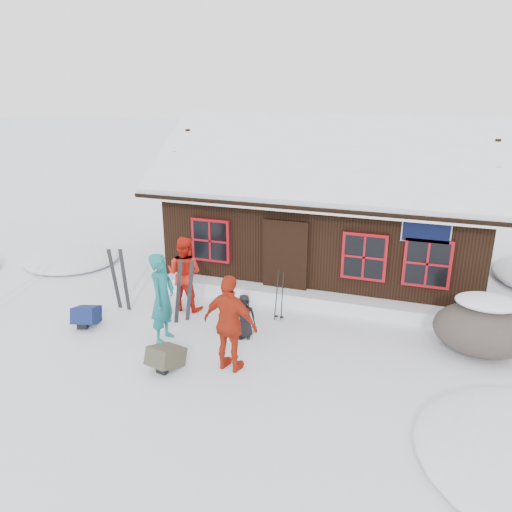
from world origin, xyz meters
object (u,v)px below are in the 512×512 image
object	(u,v)px
skier_teal	(163,298)
boulder	(483,328)
backpack_olive	(166,360)
skier_orange_left	(184,273)
skier_orange_right	(230,324)
skier_crouched	(244,316)
backpack_blue	(87,318)
ski_poles	(279,296)

from	to	relation	value
skier_teal	boulder	xyz separation A→B (m)	(6.29, 1.58, -0.40)
backpack_olive	skier_orange_left	bearing A→B (deg)	121.02
skier_orange_right	skier_crouched	distance (m)	1.36
skier_crouched	backpack_blue	xyz separation A→B (m)	(-3.54, -0.64, -0.31)
boulder	backpack_blue	world-z (taller)	boulder
skier_teal	backpack_blue	world-z (taller)	skier_teal
skier_orange_left	backpack_blue	distance (m)	2.41
skier_teal	boulder	bearing A→B (deg)	-78.60
skier_teal	skier_orange_right	world-z (taller)	skier_teal
skier_orange_right	backpack_blue	xyz separation A→B (m)	(-3.74, 0.62, -0.78)
skier_orange_left	boulder	world-z (taller)	skier_orange_left
skier_crouched	boulder	distance (m)	4.82
backpack_olive	backpack_blue	bearing A→B (deg)	170.68
skier_orange_left	skier_crouched	world-z (taller)	skier_orange_left
backpack_olive	boulder	bearing A→B (deg)	36.60
skier_orange_left	skier_orange_right	size ratio (longest dim) A/B	0.95
skier_teal	skier_orange_left	xyz separation A→B (m)	(-0.29, 1.56, -0.06)
skier_crouched	ski_poles	bearing A→B (deg)	45.62
backpack_olive	skier_teal	bearing A→B (deg)	132.38
skier_orange_left	skier_crouched	xyz separation A→B (m)	(1.85, -0.91, -0.41)
skier_teal	boulder	size ratio (longest dim) A/B	1.01
ski_poles	backpack_blue	world-z (taller)	ski_poles
skier_teal	skier_crouched	world-z (taller)	skier_teal
ski_poles	backpack_blue	size ratio (longest dim) A/B	1.92
skier_teal	skier_crouched	size ratio (longest dim) A/B	1.96
skier_crouched	ski_poles	xyz separation A→B (m)	(0.47, 1.04, 0.10)
skier_crouched	skier_orange_right	bearing A→B (deg)	-101.28
ski_poles	backpack_olive	world-z (taller)	ski_poles
skier_teal	skier_orange_left	world-z (taller)	skier_teal
skier_crouched	backpack_olive	size ratio (longest dim) A/B	1.51
skier_orange_left	skier_orange_right	world-z (taller)	skier_orange_right
skier_teal	backpack_olive	world-z (taller)	skier_teal
skier_orange_right	backpack_olive	size ratio (longest dim) A/B	2.93
backpack_blue	backpack_olive	xyz separation A→B (m)	(2.56, -1.02, -0.00)
ski_poles	backpack_olive	distance (m)	3.08
boulder	backpack_olive	bearing A→B (deg)	-155.73
backpack_blue	boulder	bearing A→B (deg)	-6.96
skier_orange_right	ski_poles	world-z (taller)	skier_orange_right
boulder	backpack_olive	size ratio (longest dim) A/B	2.95
backpack_blue	backpack_olive	bearing A→B (deg)	-39.27
backpack_blue	ski_poles	bearing A→B (deg)	5.03
skier_orange_right	skier_crouched	world-z (taller)	skier_orange_right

